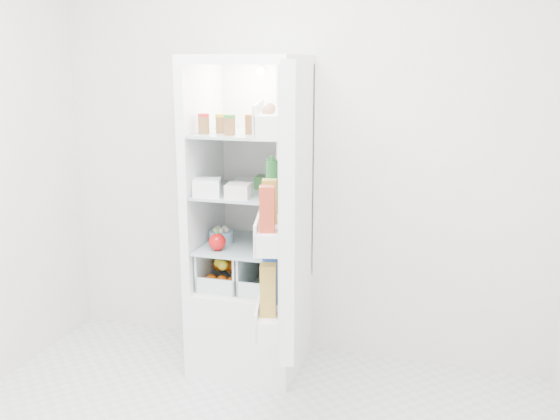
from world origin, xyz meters
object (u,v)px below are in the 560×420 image
(mushroom_bowl, at_px, (221,237))
(red_cabbage, at_px, (273,234))
(refrigerator, at_px, (253,255))
(fridge_door, at_px, (283,212))

(mushroom_bowl, bearing_deg, red_cabbage, -4.01)
(refrigerator, xyz_separation_m, fridge_door, (0.37, -0.63, 0.43))
(fridge_door, bearing_deg, mushroom_bowl, 30.08)
(red_cabbage, distance_m, mushroom_bowl, 0.32)
(red_cabbage, distance_m, fridge_door, 0.64)
(refrigerator, xyz_separation_m, red_cabbage, (0.15, -0.09, 0.16))
(mushroom_bowl, height_order, fridge_door, fridge_door)
(red_cabbage, xyz_separation_m, mushroom_bowl, (-0.32, 0.02, -0.05))
(mushroom_bowl, bearing_deg, fridge_door, -45.99)
(refrigerator, height_order, fridge_door, refrigerator)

